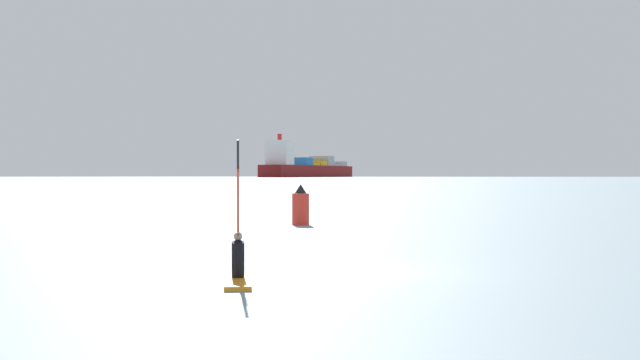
{
  "coord_description": "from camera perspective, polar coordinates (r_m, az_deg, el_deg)",
  "views": [
    {
      "loc": [
        -3.02,
        -24.06,
        2.72
      ],
      "look_at": [
        -0.83,
        2.59,
        2.55
      ],
      "focal_mm": 48.16,
      "sensor_mm": 36.0,
      "label": 1
    }
  ],
  "objects": [
    {
      "name": "ground_plane",
      "position": [
        24.4,
        2.46,
        -6.04
      ],
      "size": [
        4000.0,
        4000.0,
        0.0
      ],
      "primitive_type": "plane",
      "color": "gray"
    },
    {
      "name": "windsurfer",
      "position": [
        22.03,
        -5.47,
        -4.45
      ],
      "size": [
        0.68,
        4.19,
        3.8
      ],
      "rotation": [
        0.0,
        0.0,
        4.72
      ],
      "color": "orange",
      "rests_on": "ground_plane"
    },
    {
      "name": "cargo_ship",
      "position": [
        872.57,
        -0.87,
        0.84
      ],
      "size": [
        106.76,
        172.15,
        41.22
      ],
      "rotation": [
        0.0,
        0.0,
        1.08
      ],
      "color": "maroon",
      "rests_on": "ground_plane"
    },
    {
      "name": "distant_headland",
      "position": [
        1444.78,
        10.66,
        1.0
      ],
      "size": [
        1297.05,
        664.48,
        37.23
      ],
      "primitive_type": "cube",
      "rotation": [
        0.0,
        0.0,
        0.21
      ],
      "color": "#756B56",
      "rests_on": "ground_plane"
    },
    {
      "name": "channel_buoy",
      "position": [
        46.14,
        -1.29,
        -1.78
      ],
      "size": [
        0.92,
        0.92,
        2.2
      ],
      "color": "red",
      "rests_on": "ground_plane"
    }
  ]
}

